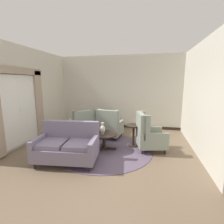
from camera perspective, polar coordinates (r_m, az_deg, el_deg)
ground at (r=4.83m, az=-3.68°, el=-14.14°), size 8.24×8.24×0.00m
wall_back at (r=7.28m, az=2.52°, el=6.77°), size 5.43×0.08×3.09m
wall_left at (r=6.41m, az=-24.92°, el=5.34°), size 0.08×4.12×3.09m
wall_right at (r=5.32m, az=27.63°, el=4.29°), size 0.08×4.12×3.09m
baseboard_back at (r=7.47m, az=2.36°, el=-4.71°), size 5.27×0.03×0.12m
area_rug at (r=5.09m, az=-2.74°, el=-12.72°), size 2.81×2.81×0.01m
window_with_curtains at (r=5.72m, az=-28.99°, el=2.05°), size 0.12×2.06×2.38m
coffee_table at (r=4.98m, az=-2.71°, el=-8.47°), size 0.77×0.77×0.50m
porcelain_vase at (r=4.86m, az=-3.26°, el=-5.83°), size 0.15×0.15×0.34m
settee at (r=4.38m, az=-15.09°, el=-11.24°), size 1.58×1.02×0.99m
armchair_near_window at (r=5.03m, az=12.25°, el=-7.65°), size 0.94×0.91×1.11m
armchair_far_left at (r=5.91m, az=-0.76°, el=-4.88°), size 0.86×0.90×1.06m
armchair_near_sideboard at (r=6.11m, az=-10.06°, el=-4.70°), size 1.18×1.19×1.03m
side_table at (r=5.28m, az=7.35°, el=-7.26°), size 0.50×0.50×0.68m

